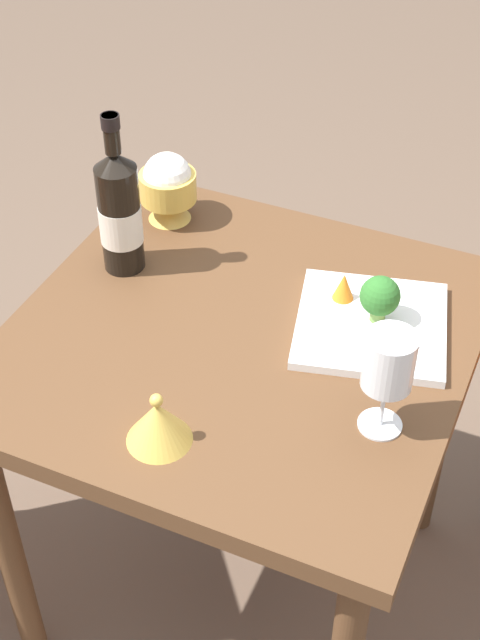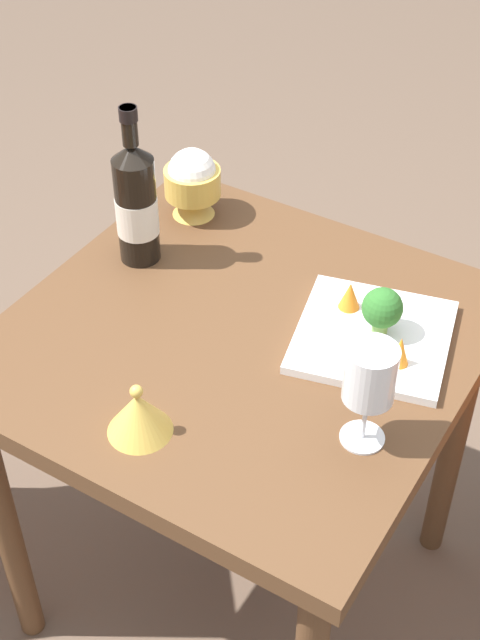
{
  "view_description": "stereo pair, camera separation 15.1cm",
  "coord_description": "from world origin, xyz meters",
  "px_view_note": "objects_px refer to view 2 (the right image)",
  "views": [
    {
      "loc": [
        0.46,
        -1.05,
        1.76
      ],
      "look_at": [
        0.0,
        0.0,
        0.77
      ],
      "focal_mm": 51.18,
      "sensor_mm": 36.0,
      "label": 1
    },
    {
      "loc": [
        0.6,
        -0.98,
        1.76
      ],
      "look_at": [
        0.0,
        0.0,
        0.77
      ],
      "focal_mm": 51.18,
      "sensor_mm": 36.0,
      "label": 2
    }
  ],
  "objects_px": {
    "rice_bowl": "(192,182)",
    "serving_plate": "(373,337)",
    "wine_glass": "(370,377)",
    "broccoli_floret": "(382,309)",
    "carrot_garnish_left": "(350,295)",
    "rice_bowl_lid": "(139,413)",
    "wine_bottle": "(136,203)",
    "carrot_garnish_right": "(400,351)"
  },
  "relations": [
    {
      "from": "rice_bowl",
      "to": "carrot_garnish_left",
      "type": "xyz_separation_m",
      "value": [
        0.4,
        -0.12,
        -0.03
      ]
    },
    {
      "from": "wine_bottle",
      "to": "serving_plate",
      "type": "height_order",
      "value": "wine_bottle"
    },
    {
      "from": "rice_bowl",
      "to": "broccoli_floret",
      "type": "distance_m",
      "value": 0.49
    },
    {
      "from": "broccoli_floret",
      "to": "carrot_garnish_right",
      "type": "relative_size",
      "value": 1.61
    },
    {
      "from": "wine_bottle",
      "to": "rice_bowl",
      "type": "height_order",
      "value": "wine_bottle"
    },
    {
      "from": "serving_plate",
      "to": "carrot_garnish_left",
      "type": "relative_size",
      "value": 5.89
    },
    {
      "from": "rice_bowl",
      "to": "serving_plate",
      "type": "distance_m",
      "value": 0.49
    },
    {
      "from": "rice_bowl_lid",
      "to": "carrot_garnish_left",
      "type": "distance_m",
      "value": 0.43
    },
    {
      "from": "rice_bowl_lid",
      "to": "carrot_garnish_left",
      "type": "relative_size",
      "value": 1.95
    },
    {
      "from": "wine_bottle",
      "to": "carrot_garnish_right",
      "type": "distance_m",
      "value": 0.54
    },
    {
      "from": "serving_plate",
      "to": "carrot_garnish_left",
      "type": "distance_m",
      "value": 0.08
    },
    {
      "from": "wine_bottle",
      "to": "serving_plate",
      "type": "xyz_separation_m",
      "value": [
        0.47,
        0.01,
        -0.11
      ]
    },
    {
      "from": "serving_plate",
      "to": "broccoli_floret",
      "type": "distance_m",
      "value": 0.06
    },
    {
      "from": "wine_bottle",
      "to": "rice_bowl",
      "type": "xyz_separation_m",
      "value": [
        0.01,
        0.17,
        -0.05
      ]
    },
    {
      "from": "wine_glass",
      "to": "rice_bowl_lid",
      "type": "relative_size",
      "value": 1.79
    },
    {
      "from": "broccoli_floret",
      "to": "wine_bottle",
      "type": "bearing_deg",
      "value": -177.42
    },
    {
      "from": "rice_bowl",
      "to": "rice_bowl_lid",
      "type": "xyz_separation_m",
      "value": [
        0.25,
        -0.52,
        -0.04
      ]
    },
    {
      "from": "serving_plate",
      "to": "carrot_garnish_left",
      "type": "xyz_separation_m",
      "value": [
        -0.07,
        0.04,
        0.03
      ]
    },
    {
      "from": "rice_bowl",
      "to": "rice_bowl_lid",
      "type": "height_order",
      "value": "rice_bowl"
    },
    {
      "from": "carrot_garnish_left",
      "to": "carrot_garnish_right",
      "type": "bearing_deg",
      "value": -33.18
    },
    {
      "from": "wine_bottle",
      "to": "rice_bowl_lid",
      "type": "xyz_separation_m",
      "value": [
        0.26,
        -0.35,
        -0.08
      ]
    },
    {
      "from": "broccoli_floret",
      "to": "carrot_garnish_left",
      "type": "bearing_deg",
      "value": 156.41
    },
    {
      "from": "wine_glass",
      "to": "broccoli_floret",
      "type": "relative_size",
      "value": 2.09
    },
    {
      "from": "wine_bottle",
      "to": "serving_plate",
      "type": "distance_m",
      "value": 0.48
    },
    {
      "from": "broccoli_floret",
      "to": "rice_bowl_lid",
      "type": "bearing_deg",
      "value": -120.33
    },
    {
      "from": "rice_bowl",
      "to": "carrot_garnish_left",
      "type": "bearing_deg",
      "value": -16.35
    },
    {
      "from": "wine_bottle",
      "to": "broccoli_floret",
      "type": "xyz_separation_m",
      "value": [
        0.48,
        0.02,
        -0.05
      ]
    },
    {
      "from": "wine_glass",
      "to": "carrot_garnish_right",
      "type": "relative_size",
      "value": 3.37
    },
    {
      "from": "rice_bowl_lid",
      "to": "serving_plate",
      "type": "height_order",
      "value": "rice_bowl_lid"
    },
    {
      "from": "rice_bowl_lid",
      "to": "rice_bowl",
      "type": "bearing_deg",
      "value": 115.6
    },
    {
      "from": "rice_bowl",
      "to": "serving_plate",
      "type": "relative_size",
      "value": 0.47
    },
    {
      "from": "wine_bottle",
      "to": "rice_bowl_lid",
      "type": "height_order",
      "value": "wine_bottle"
    },
    {
      "from": "rice_bowl_lid",
      "to": "carrot_garnish_left",
      "type": "xyz_separation_m",
      "value": [
        0.15,
        0.41,
        0.0
      ]
    },
    {
      "from": "wine_glass",
      "to": "wine_bottle",
      "type": "bearing_deg",
      "value": 160.53
    },
    {
      "from": "serving_plate",
      "to": "broccoli_floret",
      "type": "xyz_separation_m",
      "value": [
        0.01,
        0.01,
        0.06
      ]
    },
    {
      "from": "wine_bottle",
      "to": "rice_bowl",
      "type": "bearing_deg",
      "value": 87.98
    },
    {
      "from": "wine_glass",
      "to": "rice_bowl",
      "type": "bearing_deg",
      "value": 146.19
    },
    {
      "from": "rice_bowl_lid",
      "to": "carrot_garnish_right",
      "type": "height_order",
      "value": "rice_bowl_lid"
    },
    {
      "from": "rice_bowl_lid",
      "to": "serving_plate",
      "type": "distance_m",
      "value": 0.42
    },
    {
      "from": "wine_glass",
      "to": "broccoli_floret",
      "type": "xyz_separation_m",
      "value": [
        -0.07,
        0.22,
        -0.06
      ]
    },
    {
      "from": "wine_bottle",
      "to": "carrot_garnish_right",
      "type": "height_order",
      "value": "wine_bottle"
    },
    {
      "from": "rice_bowl",
      "to": "carrot_garnish_left",
      "type": "relative_size",
      "value": 2.76
    }
  ]
}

